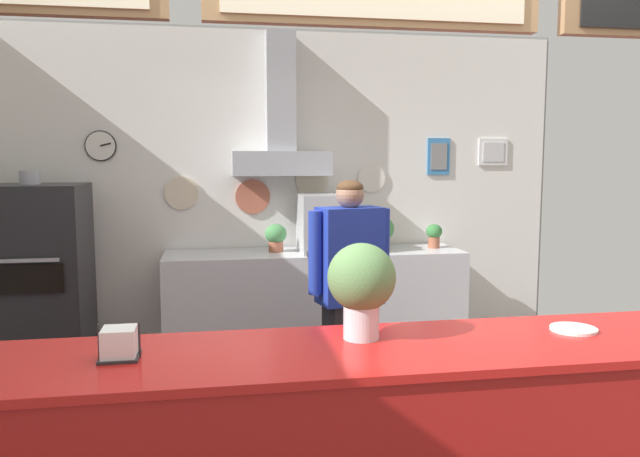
{
  "coord_description": "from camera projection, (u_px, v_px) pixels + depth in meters",
  "views": [
    {
      "loc": [
        -0.59,
        -2.6,
        1.69
      ],
      "look_at": [
        -0.0,
        0.8,
        1.3
      ],
      "focal_mm": 34.89,
      "sensor_mm": 36.0,
      "label": 1
    }
  ],
  "objects": [
    {
      "name": "espresso_machine",
      "position": [
        327.0,
        223.0,
        5.08
      ],
      "size": [
        0.46,
        0.55,
        0.47
      ],
      "color": "#B7BABF",
      "rests_on": "back_prep_counter"
    },
    {
      "name": "pizza_oven",
      "position": [
        36.0,
        286.0,
        4.57
      ],
      "size": [
        0.74,
        0.7,
        1.6
      ],
      "color": "#232326",
      "rests_on": "ground_plane"
    },
    {
      "name": "condiment_plate",
      "position": [
        573.0,
        329.0,
        2.4
      ],
      "size": [
        0.18,
        0.18,
        0.01
      ],
      "color": "white",
      "rests_on": "service_counter"
    },
    {
      "name": "potted_thyme",
      "position": [
        380.0,
        231.0,
        5.19
      ],
      "size": [
        0.24,
        0.24,
        0.29
      ],
      "color": "#9E563D",
      "rests_on": "back_prep_counter"
    },
    {
      "name": "shop_worker",
      "position": [
        349.0,
        299.0,
        3.77
      ],
      "size": [
        0.52,
        0.3,
        1.56
      ],
      "rotation": [
        0.0,
        0.0,
        3.36
      ],
      "color": "#232328",
      "rests_on": "ground_plane"
    },
    {
      "name": "basil_vase",
      "position": [
        362.0,
        285.0,
        2.27
      ],
      "size": [
        0.25,
        0.25,
        0.36
      ],
      "color": "silver",
      "rests_on": "service_counter"
    },
    {
      "name": "back_prep_counter",
      "position": [
        315.0,
        307.0,
        5.17
      ],
      "size": [
        2.44,
        0.62,
        0.92
      ],
      "color": "silver",
      "rests_on": "ground_plane"
    },
    {
      "name": "back_wall_assembly",
      "position": [
        283.0,
        184.0,
        5.23
      ],
      "size": [
        4.88,
        3.29,
        2.77
      ],
      "color": "gray",
      "rests_on": "ground_plane"
    },
    {
      "name": "potted_sage",
      "position": [
        434.0,
        234.0,
        5.31
      ],
      "size": [
        0.14,
        0.14,
        0.2
      ],
      "color": "#9E563D",
      "rests_on": "back_prep_counter"
    },
    {
      "name": "potted_rosemary",
      "position": [
        276.0,
        236.0,
        5.08
      ],
      "size": [
        0.18,
        0.18,
        0.23
      ],
      "color": "#9E563D",
      "rests_on": "back_prep_counter"
    },
    {
      "name": "napkin_holder",
      "position": [
        119.0,
        344.0,
        2.06
      ],
      "size": [
        0.14,
        0.13,
        0.12
      ],
      "color": "#262628",
      "rests_on": "service_counter"
    }
  ]
}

